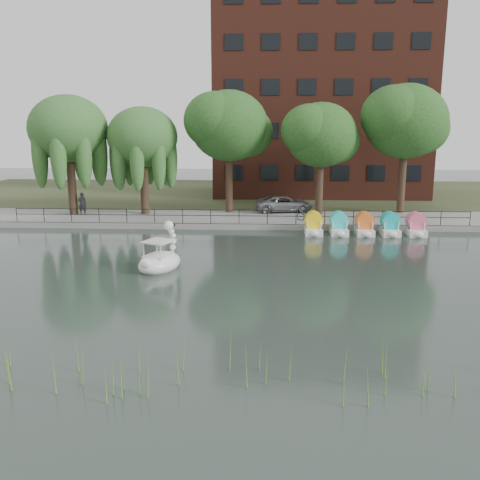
# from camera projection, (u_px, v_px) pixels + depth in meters

# --- Properties ---
(ground_plane) EXTENTS (120.00, 120.00, 0.00)m
(ground_plane) POSITION_uv_depth(u_px,v_px,m) (225.00, 286.00, 24.88)
(ground_plane) COLOR #414F48
(promenade) EXTENTS (40.00, 6.00, 0.40)m
(promenade) POSITION_uv_depth(u_px,v_px,m) (241.00, 219.00, 40.43)
(promenade) COLOR gray
(promenade) RESTS_ON ground_plane
(kerb) EXTENTS (40.00, 0.25, 0.40)m
(kerb) POSITION_uv_depth(u_px,v_px,m) (239.00, 227.00, 37.55)
(kerb) COLOR gray
(kerb) RESTS_ON ground_plane
(land_strip) EXTENTS (60.00, 22.00, 0.36)m
(land_strip) POSITION_uv_depth(u_px,v_px,m) (247.00, 194.00, 54.07)
(land_strip) COLOR #47512D
(land_strip) RESTS_ON ground_plane
(railing) EXTENTS (32.00, 0.05, 1.00)m
(railing) POSITION_uv_depth(u_px,v_px,m) (239.00, 213.00, 37.54)
(railing) COLOR black
(railing) RESTS_ON promenade
(apartment_building) EXTENTS (20.00, 10.07, 18.00)m
(apartment_building) POSITION_uv_depth(u_px,v_px,m) (319.00, 100.00, 51.69)
(apartment_building) COLOR #4C1E16
(apartment_building) RESTS_ON land_strip
(willow_left) EXTENTS (5.88, 5.88, 9.01)m
(willow_left) POSITION_uv_depth(u_px,v_px,m) (68.00, 129.00, 40.03)
(willow_left) COLOR #473323
(willow_left) RESTS_ON promenade
(willow_mid) EXTENTS (5.32, 5.32, 8.15)m
(willow_mid) POSITION_uv_depth(u_px,v_px,m) (142.00, 137.00, 40.40)
(willow_mid) COLOR #473323
(willow_mid) RESTS_ON promenade
(broadleaf_center) EXTENTS (6.00, 6.00, 9.25)m
(broadleaf_center) POSITION_uv_depth(u_px,v_px,m) (229.00, 126.00, 40.90)
(broadleaf_center) COLOR #473323
(broadleaf_center) RESTS_ON promenade
(broadleaf_right) EXTENTS (5.40, 5.40, 8.32)m
(broadleaf_right) POSITION_uv_depth(u_px,v_px,m) (321.00, 136.00, 40.25)
(broadleaf_right) COLOR #473323
(broadleaf_right) RESTS_ON promenade
(broadleaf_far) EXTENTS (6.30, 6.30, 9.71)m
(broadleaf_far) POSITION_uv_depth(u_px,v_px,m) (406.00, 122.00, 40.71)
(broadleaf_far) COLOR #473323
(broadleaf_far) RESTS_ON promenade
(minivan) EXTENTS (3.22, 5.54, 1.45)m
(minivan) POSITION_uv_depth(u_px,v_px,m) (284.00, 203.00, 42.39)
(minivan) COLOR gray
(minivan) RESTS_ON promenade
(bicycle) EXTENTS (1.06, 1.82, 1.00)m
(bicycle) POSITION_uv_depth(u_px,v_px,m) (309.00, 214.00, 38.52)
(bicycle) COLOR gray
(bicycle) RESTS_ON promenade
(pedestrian) EXTENTS (0.79, 0.62, 1.98)m
(pedestrian) POSITION_uv_depth(u_px,v_px,m) (82.00, 202.00, 40.98)
(pedestrian) COLOR black
(pedestrian) RESTS_ON promenade
(swan_boat) EXTENTS (2.75, 3.29, 2.39)m
(swan_boat) POSITION_uv_depth(u_px,v_px,m) (160.00, 259.00, 27.64)
(swan_boat) COLOR white
(swan_boat) RESTS_ON ground_plane
(pedal_boat_row) EXTENTS (7.95, 1.70, 1.40)m
(pedal_boat_row) POSITION_uv_depth(u_px,v_px,m) (364.00, 226.00, 35.80)
(pedal_boat_row) COLOR white
(pedal_boat_row) RESTS_ON ground_plane
(reed_bank) EXTENTS (24.00, 2.40, 1.20)m
(reed_bank) POSITION_uv_depth(u_px,v_px,m) (270.00, 367.00, 15.40)
(reed_bank) COLOR #669938
(reed_bank) RESTS_ON ground_plane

